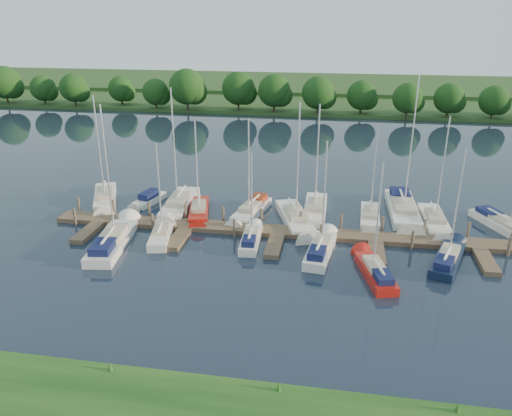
% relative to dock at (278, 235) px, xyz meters
% --- Properties ---
extents(ground, '(260.00, 260.00, 0.00)m').
position_rel_dock_xyz_m(ground, '(0.00, -7.31, -0.20)').
color(ground, '#182430').
rests_on(ground, ground).
extents(dock, '(40.00, 6.00, 0.40)m').
position_rel_dock_xyz_m(dock, '(0.00, 0.00, 0.00)').
color(dock, '#4C382A').
rests_on(dock, ground).
extents(mooring_pilings, '(38.24, 2.84, 2.00)m').
position_rel_dock_xyz_m(mooring_pilings, '(0.00, 1.13, 0.40)').
color(mooring_pilings, '#473D33').
rests_on(mooring_pilings, ground).
extents(far_shore, '(180.00, 30.00, 0.60)m').
position_rel_dock_xyz_m(far_shore, '(0.00, 67.69, 0.10)').
color(far_shore, '#214219').
rests_on(far_shore, ground).
extents(distant_hill, '(220.00, 40.00, 1.40)m').
position_rel_dock_xyz_m(distant_hill, '(0.00, 92.69, 0.50)').
color(distant_hill, '#355425').
rests_on(distant_hill, ground).
extents(treeline, '(145.98, 9.53, 8.08)m').
position_rel_dock_xyz_m(treeline, '(-1.05, 54.86, 3.91)').
color(treeline, '#38281C').
rests_on(treeline, ground).
extents(sailboat_n_0, '(4.87, 8.40, 11.03)m').
position_rel_dock_xyz_m(sailboat_n_0, '(-17.97, 5.24, 0.08)').
color(sailboat_n_0, silver).
rests_on(sailboat_n_0, ground).
extents(motorboat, '(2.31, 4.93, 1.47)m').
position_rel_dock_xyz_m(motorboat, '(-13.63, 5.73, 0.12)').
color(motorboat, silver).
rests_on(motorboat, ground).
extents(sailboat_n_2, '(2.75, 9.44, 11.98)m').
position_rel_dock_xyz_m(sailboat_n_2, '(-10.20, 4.64, 0.08)').
color(sailboat_n_2, silver).
rests_on(sailboat_n_2, ground).
extents(sailboat_n_3, '(3.05, 7.20, 9.24)m').
position_rel_dock_xyz_m(sailboat_n_3, '(-7.87, 3.54, 0.08)').
color(sailboat_n_3, '#A7160F').
rests_on(sailboat_n_3, ground).
extents(sailboat_n_4, '(3.00, 7.44, 9.53)m').
position_rel_dock_xyz_m(sailboat_n_4, '(-3.13, 4.43, 0.13)').
color(sailboat_n_4, silver).
rests_on(sailboat_n_4, ground).
extents(sailboat_n_5, '(4.34, 8.81, 11.27)m').
position_rel_dock_xyz_m(sailboat_n_5, '(1.18, 3.13, 0.08)').
color(sailboat_n_5, silver).
rests_on(sailboat_n_5, ground).
extents(sailboat_n_6, '(2.05, 8.37, 10.70)m').
position_rel_dock_xyz_m(sailboat_n_6, '(2.77, 5.67, 0.07)').
color(sailboat_n_6, silver).
rests_on(sailboat_n_6, ground).
extents(sailboat_n_7, '(1.87, 6.93, 8.90)m').
position_rel_dock_xyz_m(sailboat_n_7, '(7.77, 4.77, 0.07)').
color(sailboat_n_7, silver).
rests_on(sailboat_n_7, ground).
extents(sailboat_n_8, '(2.66, 10.53, 13.29)m').
position_rel_dock_xyz_m(sailboat_n_8, '(10.87, 6.95, 0.13)').
color(sailboat_n_8, silver).
rests_on(sailboat_n_8, ground).
extents(sailboat_n_9, '(1.98, 7.92, 10.19)m').
position_rel_dock_xyz_m(sailboat_n_9, '(13.36, 4.67, 0.08)').
color(sailboat_n_9, silver).
rests_on(sailboat_n_9, ground).
extents(sailboat_n_10, '(4.75, 8.16, 10.47)m').
position_rel_dock_xyz_m(sailboat_n_10, '(19.32, 4.63, 0.10)').
color(sailboat_n_10, silver).
rests_on(sailboat_n_10, ground).
extents(sailboat_s_0, '(3.22, 9.30, 11.74)m').
position_rel_dock_xyz_m(sailboat_s_0, '(-12.97, -3.82, 0.13)').
color(sailboat_s_0, silver).
rests_on(sailboat_s_0, ground).
extents(sailboat_s_1, '(2.57, 6.51, 8.44)m').
position_rel_dock_xyz_m(sailboat_s_1, '(-9.58, -1.74, 0.08)').
color(sailboat_s_1, silver).
rests_on(sailboat_s_1, ground).
extents(sailboat_s_2, '(1.69, 5.98, 7.83)m').
position_rel_dock_xyz_m(sailboat_s_2, '(-2.00, -1.61, 0.12)').
color(sailboat_s_2, silver).
rests_on(sailboat_s_2, ground).
extents(sailboat_s_3, '(2.42, 7.24, 9.36)m').
position_rel_dock_xyz_m(sailboat_s_3, '(3.70, -2.69, 0.14)').
color(sailboat_s_3, silver).
rests_on(sailboat_s_3, ground).
extents(sailboat_s_4, '(2.92, 6.74, 8.62)m').
position_rel_dock_xyz_m(sailboat_s_4, '(7.67, -5.47, 0.11)').
color(sailboat_s_4, '#A7160F').
rests_on(sailboat_s_4, ground).
extents(sailboat_s_5, '(3.63, 7.05, 9.13)m').
position_rel_dock_xyz_m(sailboat_s_5, '(13.20, -2.60, 0.12)').
color(sailboat_s_5, black).
rests_on(sailboat_s_5, ground).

